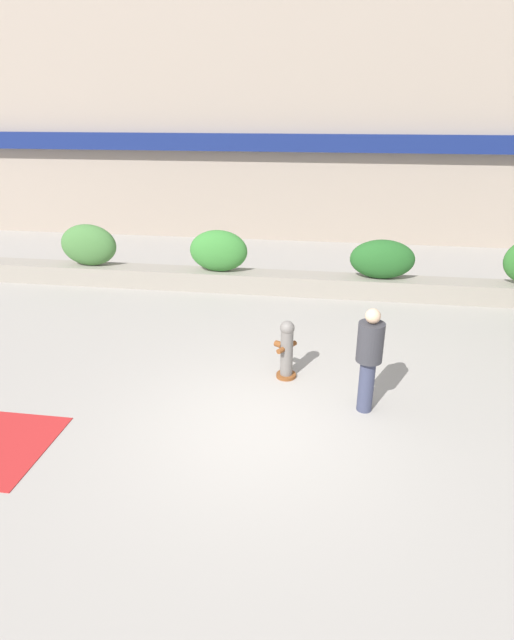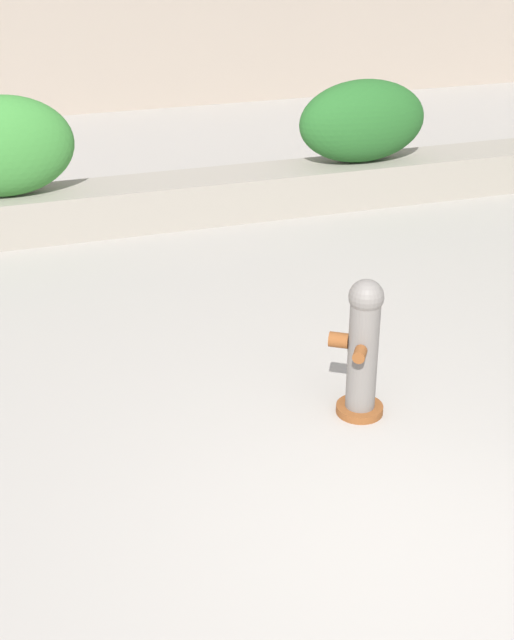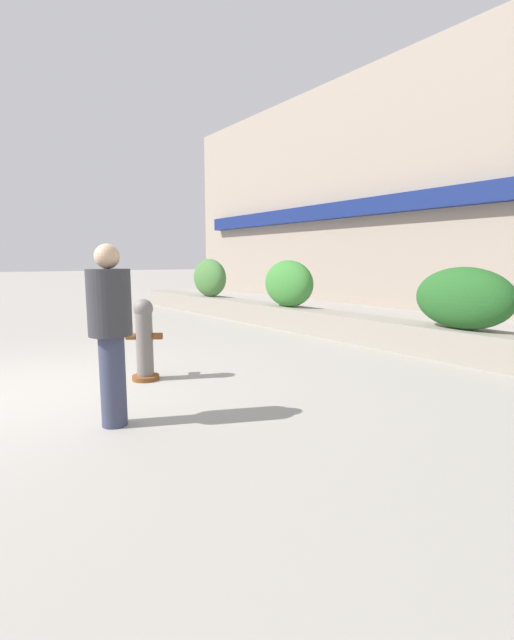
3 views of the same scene
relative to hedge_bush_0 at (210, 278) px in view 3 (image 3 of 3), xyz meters
The scene contains 8 objects.
ground_plane 8.18m from the hedge_bush_0, 47.68° to the right, with size 120.00×120.00×0.00m, color #9E9991.
building_facade 8.62m from the hedge_bush_0, 47.61° to the left, with size 30.00×1.36×8.00m.
planter_wall_low 5.52m from the hedge_bush_0, ahead, with size 18.00×0.70×0.50m, color gray.
hedge_bush_0 is the anchor object (origin of this frame).
hedge_bush_1 3.55m from the hedge_bush_0, ahead, with size 1.51×0.68×1.08m, color #387F33.
hedge_bush_2 7.68m from the hedge_bush_0, ahead, with size 1.58×0.70×0.98m, color #235B23.
fire_hydrant 7.26m from the hedge_bush_0, 37.74° to the right, with size 0.49×0.49×1.08m.
pedestrian 8.83m from the hedge_bush_0, 36.92° to the right, with size 0.51×0.51×1.73m.
Camera 3 is at (5.57, -0.60, 1.58)m, focal length 24.00 mm.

